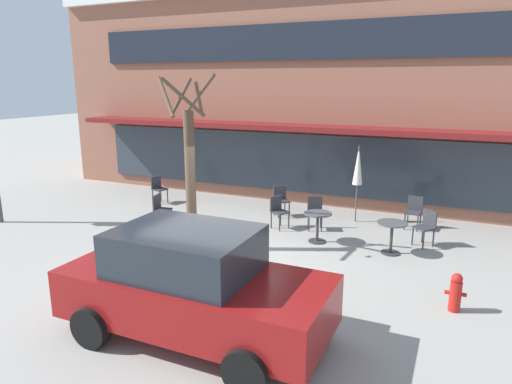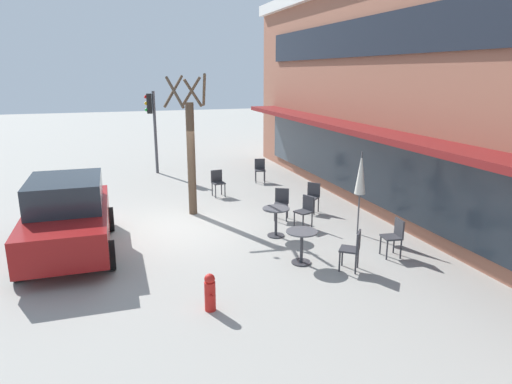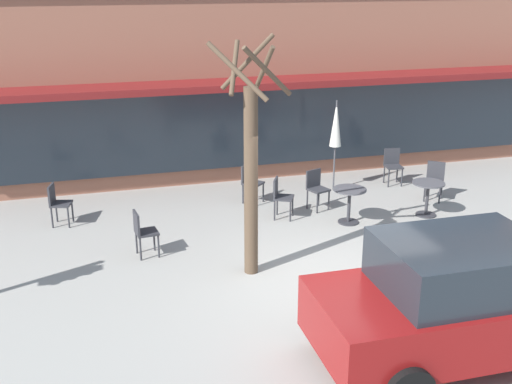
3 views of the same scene
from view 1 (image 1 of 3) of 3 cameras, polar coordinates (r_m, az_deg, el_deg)
name	(u,v)px [view 1 (image 1 of 3)]	position (r m, az deg, el deg)	size (l,w,h in m)	color
ground_plane	(221,271)	(9.92, -4.41, -9.78)	(80.00, 80.00, 0.00)	#9E9B93
building_facade	(341,91)	(18.47, 10.58, 12.29)	(19.42, 9.10, 7.13)	#935B47
cafe_table_near_wall	(392,232)	(11.11, 16.61, -4.87)	(0.70, 0.70, 0.76)	#333338
cafe_table_streetside	(318,222)	(11.51, 7.70, -3.77)	(0.70, 0.70, 0.76)	#333338
patio_umbrella_green_folded	(358,166)	(13.12, 12.65, 3.19)	(0.28, 0.28, 2.20)	#4C4C51
cafe_chair_0	(278,209)	(12.51, 2.80, -2.19)	(0.54, 0.54, 0.89)	#333338
cafe_chair_1	(281,199)	(13.66, 3.13, -0.83)	(0.57, 0.57, 0.89)	#333338
cafe_chair_2	(158,187)	(15.42, -12.12, 0.57)	(0.49, 0.49, 0.89)	#333338
cafe_chair_3	(426,225)	(11.90, 20.50, -3.90)	(0.56, 0.56, 0.89)	#333338
cafe_chair_4	(414,210)	(13.18, 19.15, -2.12)	(0.45, 0.45, 0.89)	#333338
cafe_chair_5	(315,210)	(12.52, 7.38, -2.28)	(0.51, 0.51, 0.89)	#333338
cafe_chair_6	(160,208)	(12.94, -11.88, -1.93)	(0.44, 0.44, 0.89)	#333338
parked_sedan	(193,285)	(7.26, -7.90, -11.40)	(4.21, 2.04, 1.76)	maroon
street_tree	(190,169)	(10.68, -8.28, 2.86)	(1.36, 1.28, 4.11)	brown
fire_hydrant	(456,292)	(8.88, 23.68, -11.40)	(0.36, 0.20, 0.71)	red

